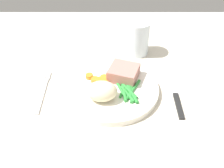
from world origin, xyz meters
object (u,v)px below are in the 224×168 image
(water_glass, at_px, (139,40))
(fork, at_px, (44,92))
(meat_portion, at_px, (125,73))
(knife, at_px, (176,92))
(dinner_plate, at_px, (112,89))

(water_glass, bearing_deg, fork, -143.90)
(fork, bearing_deg, water_glass, 36.28)
(meat_portion, relative_size, knife, 0.36)
(knife, bearing_deg, meat_portion, 165.06)
(fork, height_order, water_glass, water_glass)
(dinner_plate, distance_m, meat_portion, 0.06)
(dinner_plate, height_order, meat_portion, meat_portion)
(meat_portion, bearing_deg, water_glass, 72.15)
(dinner_plate, xyz_separation_m, water_glass, (0.08, 0.19, 0.04))
(meat_portion, relative_size, fork, 0.44)
(meat_portion, xyz_separation_m, water_glass, (0.05, 0.15, 0.01))
(knife, bearing_deg, fork, -177.58)
(dinner_plate, relative_size, fork, 1.48)
(meat_portion, xyz_separation_m, knife, (0.13, -0.04, -0.03))
(dinner_plate, bearing_deg, meat_portion, 49.40)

